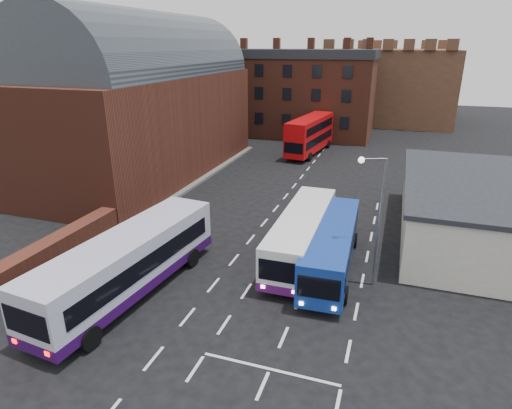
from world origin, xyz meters
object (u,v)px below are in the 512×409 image
(bus_white_inbound, at_px, (302,232))
(pedestrian_beige, at_px, (65,291))
(bus_white_outbound, at_px, (128,260))
(bus_red_double, at_px, (310,134))
(street_lamp, at_px, (376,211))
(bus_blue, at_px, (332,245))
(pedestrian_red, at_px, (64,317))

(bus_white_inbound, bearing_deg, pedestrian_beige, 41.05)
(bus_white_outbound, xyz_separation_m, bus_red_double, (2.56, 34.75, 0.37))
(street_lamp, bearing_deg, bus_blue, 156.11)
(bus_white_outbound, relative_size, pedestrian_beige, 7.34)
(bus_white_inbound, bearing_deg, bus_red_double, -79.52)
(bus_white_inbound, height_order, bus_blue, bus_white_inbound)
(pedestrian_red, distance_m, pedestrian_beige, 2.22)
(bus_blue, height_order, street_lamp, street_lamp)
(pedestrian_beige, bearing_deg, bus_red_double, -97.90)
(bus_white_outbound, bearing_deg, bus_blue, 37.10)
(bus_red_double, bearing_deg, bus_white_outbound, 92.87)
(bus_red_double, height_order, pedestrian_red, bus_red_double)
(bus_blue, height_order, pedestrian_beige, bus_blue)
(bus_white_outbound, xyz_separation_m, pedestrian_beige, (-2.52, -2.09, -1.15))
(bus_white_outbound, bearing_deg, street_lamp, 27.93)
(pedestrian_beige, bearing_deg, bus_white_inbound, -138.59)
(bus_white_inbound, height_order, bus_red_double, bus_red_double)
(bus_blue, bearing_deg, bus_red_double, -77.86)
(bus_white_inbound, xyz_separation_m, bus_blue, (2.06, -1.04, -0.07))
(pedestrian_red, bearing_deg, street_lamp, -168.78)
(bus_white_inbound, bearing_deg, pedestrian_red, 50.04)
(bus_white_outbound, height_order, street_lamp, street_lamp)
(bus_white_outbound, distance_m, bus_red_double, 34.85)
(pedestrian_beige, bearing_deg, bus_blue, -146.86)
(street_lamp, xyz_separation_m, pedestrian_beige, (-14.82, -7.11, -3.66))
(pedestrian_red, bearing_deg, bus_white_inbound, -151.64)
(bus_white_inbound, distance_m, bus_red_double, 28.17)
(bus_blue, xyz_separation_m, pedestrian_red, (-11.06, -9.85, -0.99))
(bus_blue, distance_m, street_lamp, 3.84)
(bus_white_inbound, distance_m, bus_blue, 2.31)
(pedestrian_red, bearing_deg, pedestrian_beige, -72.53)
(pedestrian_beige, bearing_deg, street_lamp, -154.42)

